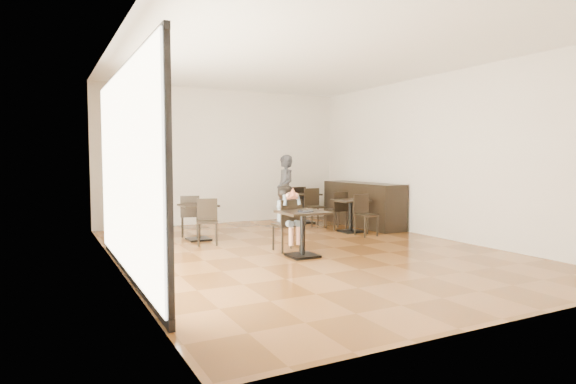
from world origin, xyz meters
TOP-DOWN VIEW (x-y plane):
  - floor at (0.00, 0.00)m, footprint 6.00×8.00m
  - ceiling at (0.00, 0.00)m, footprint 6.00×8.00m
  - wall_back at (0.00, 4.00)m, footprint 6.00×0.01m
  - wall_front at (0.00, -4.00)m, footprint 6.00×0.01m
  - wall_left at (-3.00, 0.00)m, footprint 0.01×8.00m
  - wall_right at (3.00, 0.00)m, footprint 0.01×8.00m
  - storefront_window at (-2.97, -0.50)m, footprint 0.04×4.50m
  - child_table at (-0.29, -0.43)m, footprint 0.69×0.69m
  - child_chair at (-0.29, 0.12)m, footprint 0.39×0.39m
  - child at (-0.29, 0.12)m, footprint 0.39×0.55m
  - plate at (-0.29, -0.53)m, footprint 0.25×0.25m
  - pizza_slice at (-0.29, -0.07)m, footprint 0.26×0.20m
  - adult_patron at (1.05, 2.79)m, footprint 0.42×0.62m
  - cafe_table_mid at (1.86, 1.34)m, footprint 0.68×0.68m
  - cafe_table_left at (-1.29, 1.84)m, footprint 0.81×0.81m
  - cafe_table_back at (1.70, 3.09)m, footprint 0.71×0.71m
  - chair_mid_a at (1.86, 1.89)m, footprint 0.39×0.39m
  - chair_mid_b at (1.86, 0.79)m, footprint 0.39×0.39m
  - chair_left_a at (-1.29, 2.39)m, footprint 0.46×0.46m
  - chair_left_b at (-1.29, 1.29)m, footprint 0.46×0.46m
  - chair_back_a at (1.70, 3.50)m, footprint 0.41×0.41m
  - chair_back_b at (1.70, 2.54)m, footprint 0.41×0.41m
  - service_counter at (2.65, 2.00)m, footprint 0.60×2.40m

SIDE VIEW (x-z plane):
  - floor at x=0.00m, z-range -0.01..0.01m
  - cafe_table_left at x=-1.29m, z-range 0.00..0.69m
  - cafe_table_mid at x=1.86m, z-range 0.00..0.69m
  - cafe_table_back at x=1.70m, z-range 0.00..0.71m
  - child_table at x=-0.29m, z-range 0.00..0.73m
  - chair_left_a at x=-1.29m, z-range 0.00..0.83m
  - chair_left_b at x=-1.29m, z-range 0.00..0.83m
  - chair_mid_a at x=1.86m, z-range 0.00..0.83m
  - chair_mid_b at x=1.86m, z-range 0.00..0.83m
  - chair_back_a at x=1.70m, z-range 0.00..0.86m
  - chair_back_b at x=1.70m, z-range 0.00..0.86m
  - child_chair at x=-0.29m, z-range 0.00..0.88m
  - service_counter at x=2.65m, z-range 0.00..1.00m
  - child at x=-0.29m, z-range 0.00..1.10m
  - plate at x=-0.29m, z-range 0.73..0.74m
  - adult_patron at x=1.05m, z-range 0.00..1.64m
  - pizza_slice at x=-0.29m, z-range 0.93..0.99m
  - storefront_window at x=-2.97m, z-range 0.10..2.70m
  - wall_back at x=0.00m, z-range 0.00..3.20m
  - wall_front at x=0.00m, z-range 0.00..3.20m
  - wall_left at x=-3.00m, z-range 0.00..3.20m
  - wall_right at x=3.00m, z-range 0.00..3.20m
  - ceiling at x=0.00m, z-range 3.20..3.21m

